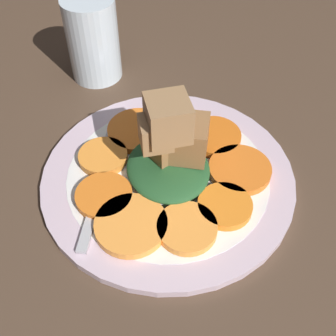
# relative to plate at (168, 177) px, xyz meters

# --- Properties ---
(table_slab) EXTENTS (1.20, 1.20, 0.02)m
(table_slab) POSITION_rel_plate_xyz_m (0.00, 0.00, -0.02)
(table_slab) COLOR #4C3828
(table_slab) RESTS_ON ground
(plate) EXTENTS (0.30, 0.30, 0.01)m
(plate) POSITION_rel_plate_xyz_m (0.00, 0.00, 0.00)
(plate) COLOR silver
(plate) RESTS_ON table_slab
(carrot_slice_0) EXTENTS (0.06, 0.06, 0.01)m
(carrot_slice_0) POSITION_rel_plate_xyz_m (0.07, 0.04, 0.01)
(carrot_slice_0) COLOR orange
(carrot_slice_0) RESTS_ON plate
(carrot_slice_1) EXTENTS (0.07, 0.07, 0.01)m
(carrot_slice_1) POSITION_rel_plate_xyz_m (0.02, 0.08, 0.01)
(carrot_slice_1) COLOR orange
(carrot_slice_1) RESTS_ON plate
(carrot_slice_2) EXTENTS (0.07, 0.07, 0.01)m
(carrot_slice_2) POSITION_rel_plate_xyz_m (-0.04, 0.07, 0.01)
(carrot_slice_2) COLOR orange
(carrot_slice_2) RESTS_ON plate
(carrot_slice_3) EXTENTS (0.07, 0.07, 0.01)m
(carrot_slice_3) POSITION_rel_plate_xyz_m (-0.08, 0.03, 0.01)
(carrot_slice_3) COLOR orange
(carrot_slice_3) RESTS_ON plate
(carrot_slice_4) EXTENTS (0.08, 0.08, 0.01)m
(carrot_slice_4) POSITION_rel_plate_xyz_m (-0.08, -0.01, 0.01)
(carrot_slice_4) COLOR orange
(carrot_slice_4) RESTS_ON plate
(carrot_slice_5) EXTENTS (0.06, 0.06, 0.01)m
(carrot_slice_5) POSITION_rel_plate_xyz_m (-0.05, -0.07, 0.01)
(carrot_slice_5) COLOR orange
(carrot_slice_5) RESTS_ON plate
(carrot_slice_6) EXTENTS (0.06, 0.06, 0.01)m
(carrot_slice_6) POSITION_rel_plate_xyz_m (0.01, -0.08, 0.01)
(carrot_slice_6) COLOR orange
(carrot_slice_6) RESTS_ON plate
(carrot_slice_7) EXTENTS (0.08, 0.08, 0.01)m
(carrot_slice_7) POSITION_rel_plate_xyz_m (0.06, -0.06, 0.01)
(carrot_slice_7) COLOR #F9963A
(carrot_slice_7) RESTS_ON plate
(carrot_slice_8) EXTENTS (0.06, 0.06, 0.01)m
(carrot_slice_8) POSITION_rel_plate_xyz_m (0.08, -0.01, 0.01)
(carrot_slice_8) COLOR #F9953A
(carrot_slice_8) RESTS_ON plate
(center_pile) EXTENTS (0.11, 0.10, 0.11)m
(center_pile) POSITION_rel_plate_xyz_m (-0.00, 0.00, 0.04)
(center_pile) COLOR #235128
(center_pile) RESTS_ON plate
(fork) EXTENTS (0.19, 0.10, 0.00)m
(fork) POSITION_rel_plate_xyz_m (-0.02, -0.07, 0.01)
(fork) COLOR #B2B2B7
(fork) RESTS_ON plate
(water_glass) EXTENTS (0.07, 0.07, 0.12)m
(water_glass) POSITION_rel_plate_xyz_m (-0.23, -0.03, 0.05)
(water_glass) COLOR silver
(water_glass) RESTS_ON table_slab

